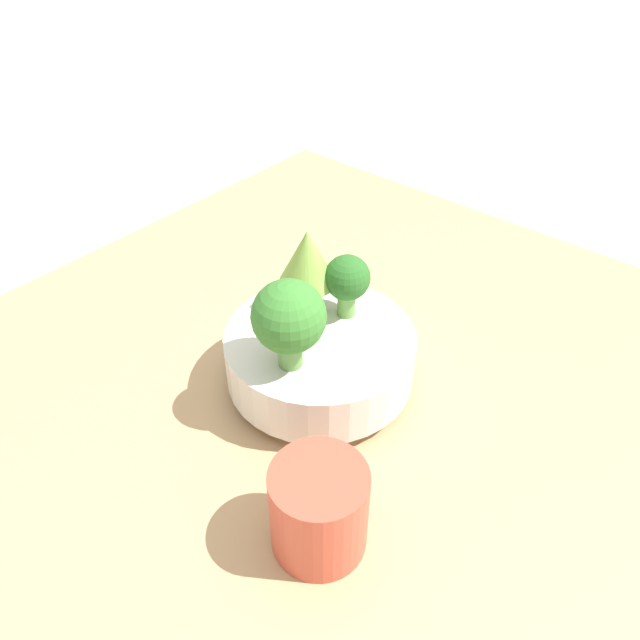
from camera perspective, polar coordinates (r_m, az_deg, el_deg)
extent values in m
plane|color=silver|center=(0.73, 0.19, -7.31)|extent=(6.00, 6.00, 0.00)
cube|color=tan|center=(0.72, 0.19, -6.15)|extent=(0.83, 0.89, 0.04)
cylinder|color=silver|center=(0.69, 0.00, -5.37)|extent=(0.09, 0.09, 0.01)
cylinder|color=silver|center=(0.66, 0.00, -3.22)|extent=(0.20, 0.20, 0.06)
cylinder|color=#609347|center=(0.66, -1.11, 2.19)|extent=(0.02, 0.02, 0.04)
cone|color=#84AD47|center=(0.64, -1.16, 5.76)|extent=(0.06, 0.06, 0.06)
cylinder|color=#609347|center=(0.60, -2.75, -2.80)|extent=(0.02, 0.02, 0.03)
sphere|color=#387A2D|center=(0.57, -2.88, 0.33)|extent=(0.07, 0.07, 0.07)
cylinder|color=#6BA34C|center=(0.66, 2.43, 1.60)|extent=(0.02, 0.02, 0.03)
sphere|color=#286023|center=(0.64, 2.51, 3.89)|extent=(0.05, 0.05, 0.05)
cylinder|color=#C64C38|center=(0.53, -0.11, -16.93)|extent=(0.08, 0.08, 0.09)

